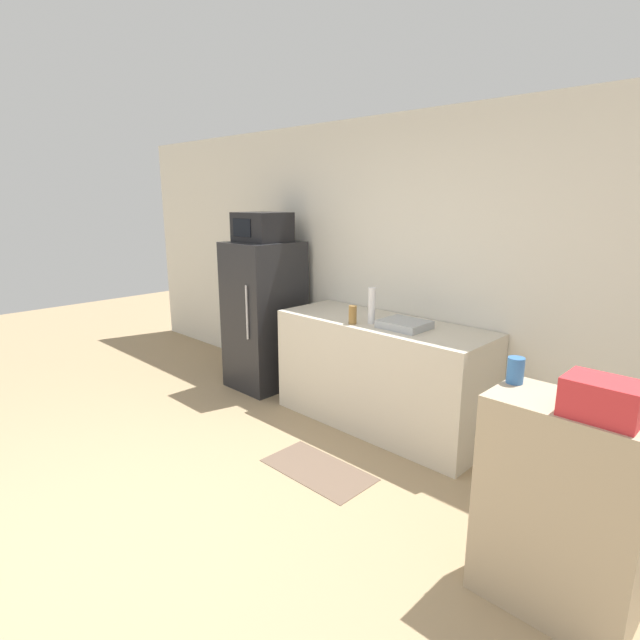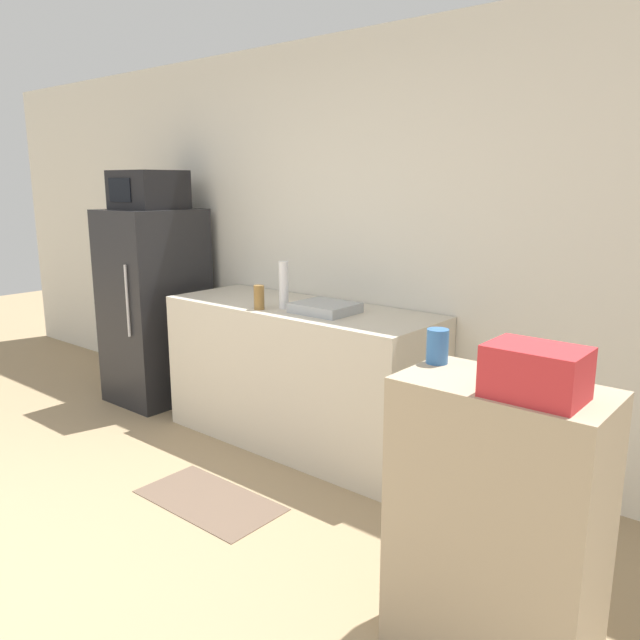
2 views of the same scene
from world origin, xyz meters
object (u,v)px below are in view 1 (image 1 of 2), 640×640
Objects in this scene: microwave at (262,227)px; basket at (603,399)px; bottle_short at (353,315)px; refrigerator at (265,315)px; jar at (515,370)px; bottle_tall at (372,306)px.

microwave is 1.68× the size of basket.
basket reaches higher than bottle_short.
jar is (2.95, -0.86, 0.35)m from refrigerator.
microwave is 1.48m from bottle_short.
bottle_tall is 2.30× the size of jar.
microwave is 1.54m from bottle_tall.
jar is at bearing -16.23° from microwave.
jar is at bearing -27.85° from bottle_tall.
refrigerator is at bearing 73.26° from microwave.
jar is (1.53, -0.81, 0.03)m from bottle_tall.
refrigerator is 11.60× the size of jar.
bottle_short is 0.52× the size of basket.
microwave is at bearing 172.71° from bottle_short.
bottle_short is 1.77m from jar.
refrigerator is at bearing 163.75° from jar.
bottle_tall is 1.96× the size of bottle_short.
basket is (3.37, -1.01, 0.37)m from refrigerator.
refrigerator is 1.46m from bottle_tall.
jar is (1.63, -0.69, 0.11)m from bottle_short.
bottle_short is (-0.10, -0.12, -0.07)m from bottle_tall.
jar is at bearing -16.25° from refrigerator.
basket is (2.05, -0.83, 0.12)m from bottle_short.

